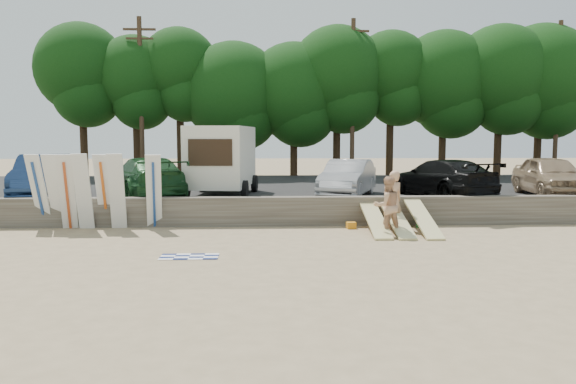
# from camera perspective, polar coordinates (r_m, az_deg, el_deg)

# --- Properties ---
(ground) EXTENTS (120.00, 120.00, 0.00)m
(ground) POSITION_cam_1_polar(r_m,az_deg,el_deg) (16.87, 8.22, -4.94)
(ground) COLOR tan
(ground) RESTS_ON ground
(seawall) EXTENTS (44.00, 0.50, 1.00)m
(seawall) POSITION_cam_1_polar(r_m,az_deg,el_deg) (19.71, 6.62, -1.90)
(seawall) COLOR #6B6356
(seawall) RESTS_ON ground
(parking_lot) EXTENTS (44.00, 14.50, 0.70)m
(parking_lot) POSITION_cam_1_polar(r_m,az_deg,el_deg) (27.11, 4.12, -0.10)
(parking_lot) COLOR #282828
(parking_lot) RESTS_ON ground
(treeline) EXTENTS (33.19, 6.53, 9.08)m
(treeline) POSITION_cam_1_polar(r_m,az_deg,el_deg) (34.24, 5.43, 11.36)
(treeline) COLOR #382616
(treeline) RESTS_ON parking_lot
(utility_poles) EXTENTS (25.80, 0.26, 9.00)m
(utility_poles) POSITION_cam_1_polar(r_m,az_deg,el_deg) (32.77, 6.59, 9.78)
(utility_poles) COLOR #473321
(utility_poles) RESTS_ON parking_lot
(box_trailer) EXTENTS (2.90, 4.59, 2.78)m
(box_trailer) POSITION_cam_1_polar(r_m,az_deg,el_deg) (22.89, -6.76, 3.57)
(box_trailer) COLOR silver
(box_trailer) RESTS_ON parking_lot
(car_0) EXTENTS (2.80, 5.37, 1.69)m
(car_0) POSITION_cam_1_polar(r_m,az_deg,el_deg) (23.76, -23.55, 1.49)
(car_0) COLOR #15284B
(car_0) RESTS_ON parking_lot
(car_1) EXTENTS (4.23, 5.84, 1.57)m
(car_1) POSITION_cam_1_polar(r_m,az_deg,el_deg) (22.64, -14.16, 1.46)
(car_1) COLOR #163D1B
(car_1) RESTS_ON parking_lot
(car_2) EXTENTS (2.98, 4.70, 1.46)m
(car_2) POSITION_cam_1_polar(r_m,az_deg,el_deg) (22.36, 6.10, 1.41)
(car_2) COLOR #9D9EA2
(car_2) RESTS_ON parking_lot
(car_3) EXTENTS (3.74, 5.51, 1.48)m
(car_3) POSITION_cam_1_polar(r_m,az_deg,el_deg) (22.99, 15.27, 1.39)
(car_3) COLOR black
(car_3) RESTS_ON parking_lot
(car_4) EXTENTS (2.50, 4.96, 1.62)m
(car_4) POSITION_cam_1_polar(r_m,az_deg,el_deg) (24.70, 25.11, 1.49)
(car_4) COLOR #9A7F62
(car_4) RESTS_ON parking_lot
(surfboard_upright_0) EXTENTS (0.63, 0.86, 2.51)m
(surfboard_upright_0) POSITION_cam_1_polar(r_m,az_deg,el_deg) (20.39, -23.97, 0.03)
(surfboard_upright_0) COLOR silver
(surfboard_upright_0) RESTS_ON ground
(surfboard_upright_1) EXTENTS (0.59, 0.84, 2.51)m
(surfboard_upright_1) POSITION_cam_1_polar(r_m,az_deg,el_deg) (20.19, -22.59, 0.04)
(surfboard_upright_1) COLOR silver
(surfboard_upright_1) RESTS_ON ground
(surfboard_upright_2) EXTENTS (0.59, 0.83, 2.52)m
(surfboard_upright_2) POSITION_cam_1_polar(r_m,az_deg,el_deg) (19.85, -21.53, -0.01)
(surfboard_upright_2) COLOR silver
(surfboard_upright_2) RESTS_ON ground
(surfboard_upright_3) EXTENTS (0.50, 0.69, 2.54)m
(surfboard_upright_3) POSITION_cam_1_polar(r_m,az_deg,el_deg) (19.65, -20.10, 0.02)
(surfboard_upright_3) COLOR silver
(surfboard_upright_3) RESTS_ON ground
(surfboard_upright_4) EXTENTS (0.51, 0.81, 2.51)m
(surfboard_upright_4) POSITION_cam_1_polar(r_m,az_deg,el_deg) (19.75, -18.18, 0.07)
(surfboard_upright_4) COLOR silver
(surfboard_upright_4) RESTS_ON ground
(surfboard_upright_5) EXTENTS (0.56, 0.74, 2.53)m
(surfboard_upright_5) POSITION_cam_1_polar(r_m,az_deg,el_deg) (19.39, -16.98, 0.04)
(surfboard_upright_5) COLOR silver
(surfboard_upright_5) RESTS_ON ground
(surfboard_upright_6) EXTENTS (0.63, 0.90, 2.50)m
(surfboard_upright_6) POSITION_cam_1_polar(r_m,az_deg,el_deg) (19.18, -13.47, 0.03)
(surfboard_upright_6) COLOR silver
(surfboard_upright_6) RESTS_ON ground
(surfboard_low_0) EXTENTS (0.56, 2.91, 0.85)m
(surfboard_low_0) POSITION_cam_1_polar(r_m,az_deg,el_deg) (18.31, 8.83, -2.75)
(surfboard_low_0) COLOR #D2C684
(surfboard_low_0) RESTS_ON ground
(surfboard_low_1) EXTENTS (0.56, 2.92, 0.83)m
(surfboard_low_1) POSITION_cam_1_polar(r_m,az_deg,el_deg) (18.42, 11.03, -2.78)
(surfboard_low_1) COLOR #D2C684
(surfboard_low_1) RESTS_ON ground
(surfboard_low_2) EXTENTS (0.56, 2.89, 0.93)m
(surfboard_low_2) POSITION_cam_1_polar(r_m,az_deg,el_deg) (18.55, 13.54, -2.61)
(surfboard_low_2) COLOR #D2C684
(surfboard_low_2) RESTS_ON ground
(beachgoer_a) EXTENTS (0.85, 0.73, 1.96)m
(beachgoer_a) POSITION_cam_1_polar(r_m,az_deg,el_deg) (18.92, 10.63, -0.81)
(beachgoer_a) COLOR tan
(beachgoer_a) RESTS_ON ground
(beachgoer_b) EXTENTS (1.02, 0.87, 1.85)m
(beachgoer_b) POSITION_cam_1_polar(r_m,az_deg,el_deg) (17.72, 10.04, -1.42)
(beachgoer_b) COLOR tan
(beachgoer_b) RESTS_ON ground
(cooler) EXTENTS (0.44, 0.38, 0.32)m
(cooler) POSITION_cam_1_polar(r_m,az_deg,el_deg) (19.67, 13.46, -3.04)
(cooler) COLOR #217C2B
(cooler) RESTS_ON ground
(gear_bag) EXTENTS (0.33, 0.28, 0.22)m
(gear_bag) POSITION_cam_1_polar(r_m,az_deg,el_deg) (18.97, 6.43, -3.39)
(gear_bag) COLOR orange
(gear_bag) RESTS_ON ground
(beach_towel) EXTENTS (1.50, 1.50, 0.00)m
(beach_towel) POSITION_cam_1_polar(r_m,az_deg,el_deg) (14.77, -9.99, -6.48)
(beach_towel) COLOR white
(beach_towel) RESTS_ON ground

